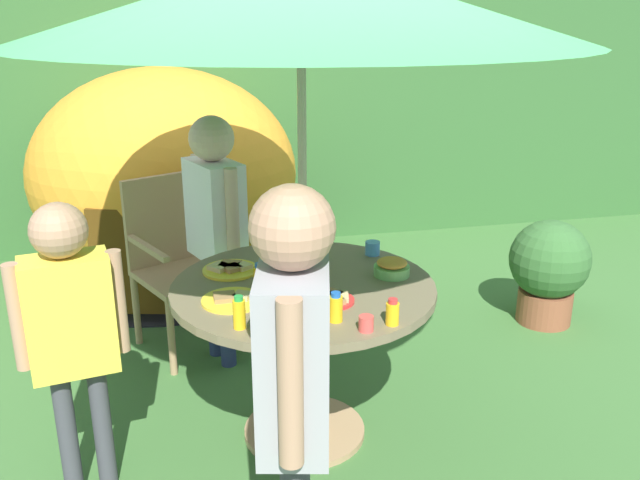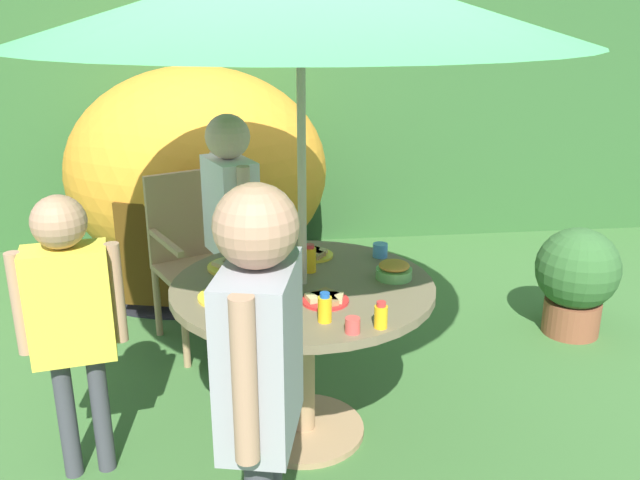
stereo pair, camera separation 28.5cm
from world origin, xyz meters
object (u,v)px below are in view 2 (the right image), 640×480
juice_bottle_mid_left (228,309)px  juice_bottle_back_edge (381,316)px  garden_table (303,318)px  dome_tent (198,171)px  wooden_chair (199,249)px  juice_bottle_front_edge (325,308)px  potted_plant (577,277)px  plate_near_right (229,296)px  juice_bottle_far_right (282,296)px  child_in_yellow_shirt (70,304)px  juice_bottle_mid_right (310,259)px  plate_far_left (235,265)px  child_in_white_shirt (231,207)px  juice_bottle_center_back (258,273)px  plate_center_front (325,299)px  juice_bottle_spot_a (278,319)px  cup_far (353,325)px  child_in_grey_shirt (260,354)px  plate_near_left (313,254)px  snack_bowl (394,270)px

juice_bottle_mid_left → juice_bottle_back_edge: juice_bottle_mid_left is taller
garden_table → dome_tent: (-0.56, 2.22, 0.16)m
wooden_chair → juice_bottle_mid_left: bearing=-107.6°
wooden_chair → juice_bottle_front_edge: 1.58m
potted_plant → plate_near_right: (-2.02, -0.94, 0.39)m
juice_bottle_far_right → juice_bottle_mid_left: 0.24m
child_in_yellow_shirt → juice_bottle_far_right: 0.83m
wooden_chair → juice_bottle_mid_right: bearing=-84.8°
garden_table → plate_far_left: bearing=142.4°
plate_far_left → juice_bottle_front_edge: juice_bottle_front_edge is taller
dome_tent → child_in_white_shirt: 1.46m
plate_near_right → juice_bottle_center_back: size_ratio=2.39×
plate_center_front → child_in_white_shirt: bearing=110.8°
juice_bottle_front_edge → child_in_yellow_shirt: bearing=167.8°
dome_tent → juice_bottle_back_edge: dome_tent is taller
wooden_chair → plate_far_left: size_ratio=3.89×
juice_bottle_front_edge → juice_bottle_spot_a: (-0.18, -0.09, 0.01)m
cup_far → dome_tent: bearing=104.4°
child_in_grey_shirt → plate_near_left: child_in_grey_shirt is taller
juice_bottle_mid_right → juice_bottle_back_edge: bearing=-71.3°
child_in_yellow_shirt → cup_far: bearing=-26.7°
wooden_chair → juice_bottle_mid_right: (0.55, -0.94, 0.26)m
plate_near_left → plate_center_front: size_ratio=1.02×
garden_table → snack_bowl: snack_bowl is taller
garden_table → plate_center_front: plate_center_front is taller
garden_table → plate_far_left: size_ratio=4.51×
child_in_grey_shirt → juice_bottle_mid_right: bearing=-0.8°
juice_bottle_center_back → plate_far_left: bearing=116.2°
child_in_yellow_shirt → dome_tent: bearing=70.9°
juice_bottle_far_right → cup_far: 0.34m
potted_plant → juice_bottle_back_edge: 1.99m
child_in_grey_shirt → plate_far_left: 1.14m
plate_near_right → plate_far_left: size_ratio=1.01×
child_in_white_shirt → cup_far: size_ratio=23.58×
garden_table → juice_bottle_center_back: juice_bottle_center_back is taller
wooden_chair → juice_bottle_mid_left: wooden_chair is taller
garden_table → juice_bottle_spot_a: juice_bottle_spot_a is taller
plate_near_right → plate_far_left: bearing=85.6°
garden_table → plate_near_right: 0.38m
child_in_yellow_shirt → juice_bottle_far_right: size_ratio=10.29×
child_in_grey_shirt → dome_tent: bearing=19.5°
juice_bottle_far_right → juice_bottle_mid_left: size_ratio=0.92×
garden_table → juice_bottle_back_edge: (0.25, -0.46, 0.21)m
snack_bowl → plate_far_left: (-0.69, 0.21, -0.02)m
garden_table → dome_tent: 2.29m
garden_table → wooden_chair: wooden_chair is taller
garden_table → juice_bottle_center_back: (-0.19, 0.02, 0.21)m
plate_near_right → juice_bottle_mid_left: 0.25m
snack_bowl → plate_near_left: bearing=135.8°
plate_center_front → juice_bottle_front_edge: juice_bottle_front_edge is taller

